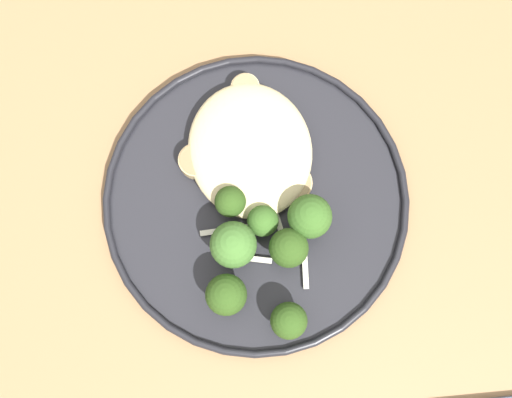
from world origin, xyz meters
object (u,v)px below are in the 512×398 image
object	(u,v)px
broccoli_floret_near_rim	(230,202)
seared_scallop_on_noodles	(293,184)
broccoli_floret_right_tilted	(289,321)
seared_scallop_center_golden	(196,161)
broccoli_floret_left_leaning	(233,245)
broccoli_floret_small_sprig	(263,221)
broccoli_floret_center_pile	(310,217)
seared_scallop_front_small	(250,151)
broccoli_floret_rear_charred	(231,294)
dinner_plate	(256,201)
seared_scallop_left_edge	(245,89)
broccoli_floret_tall_stalk	(288,247)

from	to	relation	value
broccoli_floret_near_rim	seared_scallop_on_noodles	bearing A→B (deg)	-81.43
broccoli_floret_near_rim	broccoli_floret_right_tilted	world-z (taller)	broccoli_floret_right_tilted
seared_scallop_center_golden	broccoli_floret_left_leaning	distance (m)	0.09
broccoli_floret_near_rim	broccoli_floret_small_sprig	bearing A→B (deg)	-131.44
seared_scallop_on_noodles	broccoli_floret_right_tilted	bearing A→B (deg)	166.40
seared_scallop_on_noodles	broccoli_floret_right_tilted	distance (m)	0.13
broccoli_floret_near_rim	broccoli_floret_center_pile	bearing A→B (deg)	-113.04
seared_scallop_on_noodles	broccoli_floret_left_leaning	bearing A→B (deg)	127.11
seared_scallop_front_small	broccoli_floret_near_rim	bearing A→B (deg)	150.34
broccoli_floret_center_pile	broccoli_floret_rear_charred	bearing A→B (deg)	123.28
dinner_plate	broccoli_floret_small_sprig	world-z (taller)	broccoli_floret_small_sprig
seared_scallop_left_edge	broccoli_floret_tall_stalk	size ratio (longest dim) A/B	0.50
broccoli_floret_left_leaning	broccoli_floret_right_tilted	bearing A→B (deg)	-154.20
seared_scallop_center_golden	broccoli_floret_small_sprig	xyz separation A→B (m)	(-0.07, -0.05, 0.01)
seared_scallop_on_noodles	broccoli_floret_tall_stalk	bearing A→B (deg)	163.36
broccoli_floret_small_sprig	broccoli_floret_right_tilted	size ratio (longest dim) A/B	0.91
broccoli_floret_left_leaning	broccoli_floret_rear_charred	bearing A→B (deg)	166.27
broccoli_floret_center_pile	broccoli_floret_tall_stalk	distance (m)	0.03
seared_scallop_on_noodles	seared_scallop_front_small	world-z (taller)	seared_scallop_front_small
broccoli_floret_center_pile	broccoli_floret_small_sprig	world-z (taller)	broccoli_floret_center_pile
seared_scallop_left_edge	broccoli_floret_rear_charred	size ratio (longest dim) A/B	0.52
broccoli_floret_near_rim	broccoli_floret_small_sprig	size ratio (longest dim) A/B	1.04
broccoli_floret_center_pile	broccoli_floret_left_leaning	bearing A→B (deg)	99.43
broccoli_floret_center_pile	broccoli_floret_right_tilted	world-z (taller)	broccoli_floret_center_pile
broccoli_floret_rear_charred	broccoli_floret_tall_stalk	bearing A→B (deg)	-61.78
seared_scallop_left_edge	broccoli_floret_left_leaning	bearing A→B (deg)	165.61
broccoli_floret_rear_charred	broccoli_floret_near_rim	size ratio (longest dim) A/B	1.24
broccoli_floret_small_sprig	broccoli_floret_left_leaning	size ratio (longest dim) A/B	0.69
seared_scallop_on_noodles	broccoli_floret_center_pile	bearing A→B (deg)	-171.27
broccoli_floret_rear_charred	broccoli_floret_left_leaning	world-z (taller)	broccoli_floret_left_leaning
broccoli_floret_small_sprig	broccoli_floret_tall_stalk	size ratio (longest dim) A/B	0.74
dinner_plate	broccoli_floret_right_tilted	distance (m)	0.12
seared_scallop_on_noodles	seared_scallop_center_golden	distance (m)	0.09
seared_scallop_on_noodles	broccoli_floret_tall_stalk	world-z (taller)	broccoli_floret_tall_stalk
seared_scallop_front_small	broccoli_floret_tall_stalk	world-z (taller)	broccoli_floret_tall_stalk
seared_scallop_on_noodles	broccoli_floret_right_tilted	world-z (taller)	broccoli_floret_right_tilted
seared_scallop_front_small	seared_scallop_left_edge	distance (m)	0.06
broccoli_floret_small_sprig	broccoli_floret_rear_charred	bearing A→B (deg)	145.79
seared_scallop_front_small	broccoli_floret_right_tilted	bearing A→B (deg)	-178.60
broccoli_floret_rear_charred	broccoli_floret_small_sprig	distance (m)	0.07
seared_scallop_center_golden	broccoli_floret_near_rim	distance (m)	0.06
seared_scallop_center_golden	broccoli_floret_near_rim	bearing A→B (deg)	-151.88
broccoli_floret_near_rim	broccoli_floret_small_sprig	xyz separation A→B (m)	(-0.02, -0.03, -0.00)
broccoli_floret_near_rim	broccoli_floret_left_leaning	size ratio (longest dim) A/B	0.72
broccoli_floret_left_leaning	broccoli_floret_tall_stalk	size ratio (longest dim) A/B	1.07
seared_scallop_left_edge	broccoli_floret_rear_charred	world-z (taller)	broccoli_floret_rear_charred
seared_scallop_center_golden	broccoli_floret_rear_charred	distance (m)	0.13
broccoli_floret_center_pile	broccoli_floret_small_sprig	bearing A→B (deg)	82.07
seared_scallop_front_small	broccoli_floret_near_rim	xyz separation A→B (m)	(-0.05, 0.03, 0.02)
broccoli_floret_near_rim	seared_scallop_front_small	bearing A→B (deg)	-29.66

